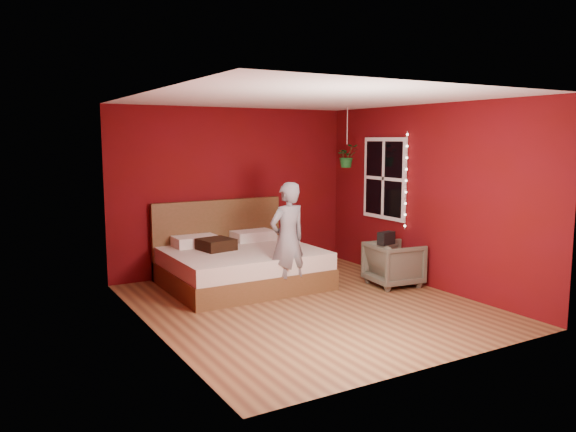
% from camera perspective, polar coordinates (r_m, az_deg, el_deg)
% --- Properties ---
extents(floor, '(4.50, 4.50, 0.00)m').
position_cam_1_polar(floor, '(7.28, 2.03, -9.03)').
color(floor, olive).
rests_on(floor, ground).
extents(room_walls, '(4.04, 4.54, 2.62)m').
position_cam_1_polar(room_walls, '(6.98, 2.10, 4.28)').
color(room_walls, '#5B0910').
rests_on(room_walls, ground).
extents(window, '(0.05, 0.97, 1.27)m').
position_cam_1_polar(window, '(8.88, 9.75, 3.77)').
color(window, white).
rests_on(window, room_walls).
extents(fairy_lights, '(0.04, 0.04, 1.45)m').
position_cam_1_polar(fairy_lights, '(8.46, 11.91, 3.53)').
color(fairy_lights, silver).
rests_on(fairy_lights, room_walls).
extents(bed, '(2.13, 1.81, 1.17)m').
position_cam_1_polar(bed, '(8.25, -4.96, -4.85)').
color(bed, brown).
rests_on(bed, ground).
extents(person, '(0.61, 0.44, 1.55)m').
position_cam_1_polar(person, '(7.51, -0.03, -2.42)').
color(person, slate).
rests_on(person, ground).
extents(armchair, '(0.77, 0.76, 0.64)m').
position_cam_1_polar(armchair, '(8.29, 10.71, -4.80)').
color(armchair, '#575645').
rests_on(armchair, ground).
extents(handbag, '(0.27, 0.17, 0.18)m').
position_cam_1_polar(handbag, '(8.02, 9.94, -2.23)').
color(handbag, black).
rests_on(handbag, armchair).
extents(throw_pillow, '(0.51, 0.51, 0.16)m').
position_cam_1_polar(throw_pillow, '(8.12, -7.31, -2.87)').
color(throw_pillow, black).
rests_on(throw_pillow, bed).
extents(hanging_plant, '(0.38, 0.35, 0.94)m').
position_cam_1_polar(hanging_plant, '(8.92, 6.00, 6.09)').
color(hanging_plant, silver).
rests_on(hanging_plant, room_walls).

